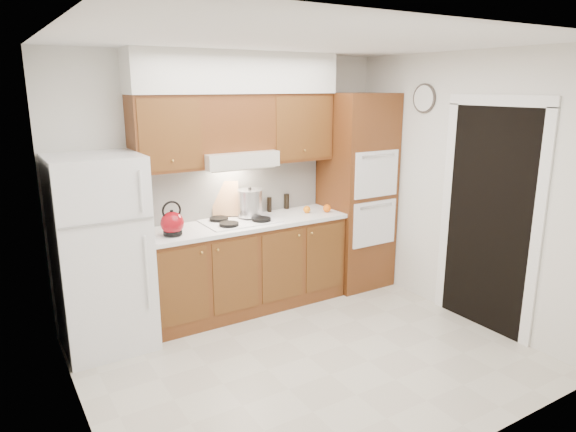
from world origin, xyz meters
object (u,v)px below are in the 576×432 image
Objects in this scene: kettle at (172,223)px; fridge at (101,254)px; stock_pot at (250,203)px; oven_cabinet at (356,192)px.

fridge is at bearing -173.41° from kettle.
kettle is 0.91m from stock_pot.
oven_cabinet reaches higher than stock_pot.
fridge is 6.48× the size of stock_pot.
stock_pot is (1.52, 0.12, 0.24)m from fridge.
fridge is at bearing -179.30° from oven_cabinet.
oven_cabinet reaches higher than kettle.
fridge is 1.55m from stock_pot.
kettle is at bearing -4.46° from fridge.
oven_cabinet is at bearing 13.23° from kettle.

